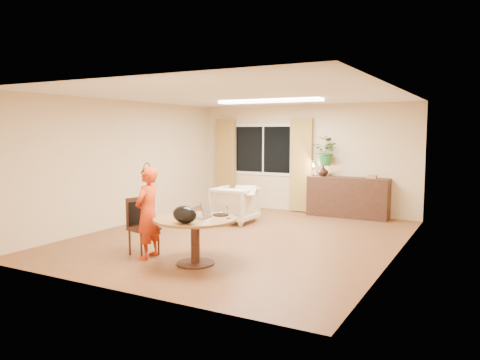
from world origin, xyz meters
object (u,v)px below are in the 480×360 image
(child, at_px, (148,213))
(dining_table, at_px, (195,228))
(sideboard, at_px, (348,197))
(armchair, at_px, (235,205))
(dining_chair, at_px, (144,227))

(child, bearing_deg, dining_table, 87.53)
(dining_table, height_order, sideboard, sideboard)
(dining_table, relative_size, armchair, 1.43)
(dining_table, relative_size, dining_chair, 1.34)
(armchair, bearing_deg, child, 93.47)
(dining_table, xyz_separation_m, sideboard, (0.92, 4.84, -0.09))
(child, distance_m, sideboard, 5.21)
(child, bearing_deg, dining_chair, -126.78)
(dining_table, distance_m, child, 0.85)
(dining_chair, distance_m, child, 0.32)
(armchair, bearing_deg, sideboard, -138.42)
(dining_table, height_order, armchair, armchair)
(sideboard, bearing_deg, dining_chair, -111.88)
(dining_table, distance_m, dining_chair, 1.01)
(armchair, bearing_deg, dining_chair, 90.45)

